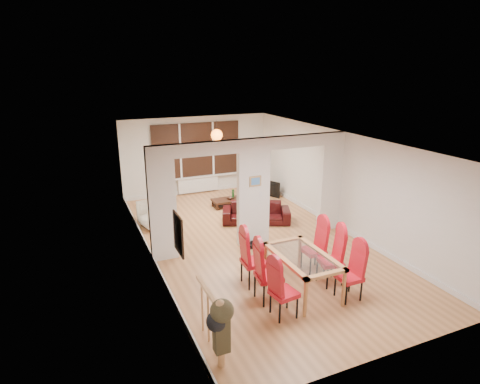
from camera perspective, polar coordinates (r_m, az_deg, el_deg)
floor at (r=10.03m, az=1.84°, el=-7.13°), size 5.00×9.00×0.01m
room_walls at (r=9.56m, az=1.92°, el=-0.03°), size 5.00×9.00×2.60m
divider_wall at (r=9.56m, az=1.92°, el=-0.03°), size 5.00×0.18×2.60m
bay_window_blinds at (r=13.53m, az=-6.17°, el=5.98°), size 3.00×0.08×1.80m
radiator at (r=13.78m, az=-5.95°, el=1.06°), size 1.40×0.08×0.50m
pendant_light at (r=12.45m, az=-3.33°, el=8.09°), size 0.36×0.36×0.36m
stair_newel at (r=6.43m, az=-4.40°, el=-16.95°), size 0.40×1.20×1.10m
wall_poster at (r=6.54m, az=-8.77°, el=-5.94°), size 0.04×0.52×0.67m
pillar_photo at (r=9.39m, az=2.19°, el=1.55°), size 0.30×0.03×0.25m
dining_table at (r=7.95m, az=8.82°, el=-11.28°), size 0.91×1.61×0.76m
dining_chair_la at (r=7.11m, az=6.31°, el=-13.55°), size 0.47×0.47×1.05m
dining_chair_lb at (r=7.50m, az=4.12°, el=-11.27°), size 0.51×0.51×1.15m
dining_chair_lc at (r=8.00m, az=2.01°, el=-9.37°), size 0.48×0.48×1.13m
dining_chair_ra at (r=7.82m, az=15.28°, el=-11.08°), size 0.42×0.42×1.04m
dining_chair_rb at (r=8.22m, az=12.78°, el=-9.14°), size 0.53×0.53×1.11m
dining_chair_rc at (r=8.63m, az=10.43°, el=-7.74°), size 0.44×0.44×1.08m
sofa at (r=11.19m, az=2.32°, el=-2.96°), size 2.00×1.41×0.54m
armchair at (r=11.11m, az=-11.99°, el=-3.04°), size 0.92×0.94×0.71m
person at (r=11.32m, az=-11.80°, el=-0.31°), size 0.68×0.58×1.58m
television at (r=13.40m, az=3.82°, el=0.49°), size 0.90×0.49×0.54m
coffee_table at (r=12.47m, az=-1.57°, el=-1.50°), size 1.06×0.55×0.24m
bottle at (r=12.45m, az=-0.99°, el=-0.24°), size 0.07×0.07×0.30m
bowl at (r=12.41m, az=-1.39°, el=-0.87°), size 0.23×0.23×0.06m
shoes at (r=9.77m, az=1.68°, el=-7.52°), size 0.23×0.25×0.10m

